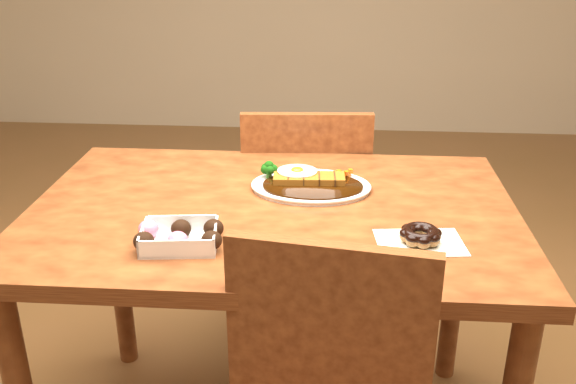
# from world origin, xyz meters

# --- Properties ---
(table) EXTENTS (1.20, 0.80, 0.75)m
(table) POSITION_xyz_m (0.00, 0.00, 0.65)
(table) COLOR #4F210F
(table) RESTS_ON ground
(chair_far) EXTENTS (0.44, 0.44, 0.87)m
(chair_far) POSITION_xyz_m (0.06, 0.53, 0.48)
(chair_far) COLOR #4F210F
(chair_far) RESTS_ON ground
(katsu_curry_plate) EXTENTS (0.31, 0.22, 0.06)m
(katsu_curry_plate) POSITION_xyz_m (0.08, 0.12, 0.77)
(katsu_curry_plate) COLOR white
(katsu_curry_plate) RESTS_ON table
(donut_box) EXTENTS (0.19, 0.14, 0.05)m
(donut_box) POSITION_xyz_m (-0.18, -0.21, 0.77)
(donut_box) COLOR white
(donut_box) RESTS_ON table
(pon_de_ring) EXTENTS (0.20, 0.15, 0.04)m
(pon_de_ring) POSITION_xyz_m (0.34, -0.17, 0.77)
(pon_de_ring) COLOR silver
(pon_de_ring) RESTS_ON table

